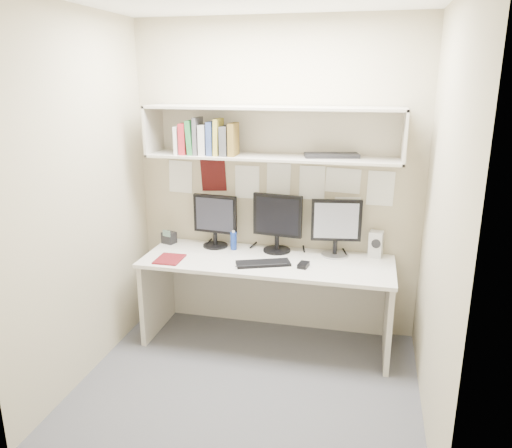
% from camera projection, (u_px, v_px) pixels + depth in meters
% --- Properties ---
extents(floor, '(2.40, 2.00, 0.01)m').
position_uv_depth(floor, '(248.00, 385.00, 3.60)').
color(floor, '#4C4C51').
rests_on(floor, ground).
extents(wall_back, '(2.40, 0.02, 2.60)m').
position_uv_depth(wall_back, '(276.00, 181.00, 4.17)').
color(wall_back, tan).
rests_on(wall_back, ground).
extents(wall_front, '(2.40, 0.02, 2.60)m').
position_uv_depth(wall_front, '(194.00, 265.00, 2.30)').
color(wall_front, tan).
rests_on(wall_front, ground).
extents(wall_left, '(0.02, 2.00, 2.60)m').
position_uv_depth(wall_left, '(81.00, 201.00, 3.50)').
color(wall_left, tan).
rests_on(wall_left, ground).
extents(wall_right, '(0.02, 2.00, 2.60)m').
position_uv_depth(wall_right, '(442.00, 223.00, 2.97)').
color(wall_right, tan).
rests_on(wall_right, ground).
extents(desk, '(2.00, 0.70, 0.73)m').
position_uv_depth(desk, '(267.00, 301.00, 4.10)').
color(desk, silver).
rests_on(desk, floor).
extents(overhead_hutch, '(2.00, 0.38, 0.40)m').
position_uv_depth(overhead_hutch, '(274.00, 132.00, 3.92)').
color(overhead_hutch, beige).
rests_on(overhead_hutch, wall_back).
extents(pinned_papers, '(1.92, 0.01, 0.48)m').
position_uv_depth(pinned_papers, '(276.00, 187.00, 4.18)').
color(pinned_papers, white).
rests_on(pinned_papers, wall_back).
extents(monitor_left, '(0.39, 0.21, 0.45)m').
position_uv_depth(monitor_left, '(215.00, 219.00, 4.25)').
color(monitor_left, black).
rests_on(monitor_left, desk).
extents(monitor_center, '(0.42, 0.23, 0.49)m').
position_uv_depth(monitor_center, '(277.00, 221.00, 4.12)').
color(monitor_center, black).
rests_on(monitor_center, desk).
extents(monitor_right, '(0.40, 0.22, 0.47)m').
position_uv_depth(monitor_right, '(336.00, 225.00, 4.02)').
color(monitor_right, '#A5A5AA').
rests_on(monitor_right, desk).
extents(keyboard, '(0.44, 0.29, 0.02)m').
position_uv_depth(keyboard, '(263.00, 263.00, 3.88)').
color(keyboard, black).
rests_on(keyboard, desk).
extents(mouse, '(0.09, 0.12, 0.03)m').
position_uv_depth(mouse, '(303.00, 265.00, 3.83)').
color(mouse, black).
rests_on(mouse, desk).
extents(speaker, '(0.12, 0.13, 0.21)m').
position_uv_depth(speaker, '(376.00, 244.00, 4.04)').
color(speaker, '#B8B8B4').
rests_on(speaker, desk).
extents(blue_bottle, '(0.05, 0.05, 0.17)m').
position_uv_depth(blue_bottle, '(234.00, 241.00, 4.21)').
color(blue_bottle, navy).
rests_on(blue_bottle, desk).
extents(maroon_notebook, '(0.20, 0.25, 0.01)m').
position_uv_depth(maroon_notebook, '(169.00, 259.00, 3.99)').
color(maroon_notebook, maroon).
rests_on(maroon_notebook, desk).
extents(desk_phone, '(0.13, 0.13, 0.13)m').
position_uv_depth(desk_phone, '(169.00, 238.00, 4.38)').
color(desk_phone, black).
rests_on(desk_phone, desk).
extents(book_stack, '(0.49, 0.18, 0.29)m').
position_uv_depth(book_stack, '(207.00, 139.00, 3.94)').
color(book_stack, silver).
rests_on(book_stack, overhead_hutch).
extents(hutch_tray, '(0.44, 0.25, 0.03)m').
position_uv_depth(hutch_tray, '(332.00, 155.00, 3.85)').
color(hutch_tray, black).
rests_on(hutch_tray, overhead_hutch).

